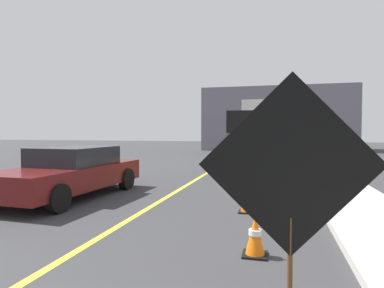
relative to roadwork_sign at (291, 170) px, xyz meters
name	(u,v)px	position (x,y,z in m)	size (l,w,h in m)	color
sidewalk_curb	(383,228)	(1.76, 3.54, -1.40)	(1.84, 48.00, 0.14)	#B2ADA3
lane_center_stripe	(138,215)	(-3.04, 3.54, -1.47)	(0.14, 36.00, 0.01)	yellow
roadwork_sign	(291,170)	(0.00, 0.00, 0.00)	(1.61, 0.31, 2.33)	#593819
arrow_board_trailer	(245,163)	(-1.38, 10.83, -0.99)	(1.60, 1.90, 2.70)	orange
box_truck	(268,131)	(-0.60, 16.29, 0.36)	(2.57, 6.59, 3.39)	black
pickup_car	(71,172)	(-5.63, 4.89, -0.77)	(2.22, 4.80, 1.38)	#591414
highway_guide_sign	(292,112)	(1.09, 24.63, 1.95)	(2.79, 0.29, 5.00)	gray
far_building_block	(277,120)	(-0.08, 31.42, 1.54)	(14.09, 7.27, 6.02)	slate
traffic_cone_near_sign	(255,236)	(-0.41, 1.78, -1.18)	(0.36, 0.36, 0.60)	black
traffic_cone_mid_lane	(247,196)	(-0.75, 4.33, -1.10)	(0.36, 0.36, 0.76)	black
traffic_cone_far_lane	(241,183)	(-1.10, 6.44, -1.15)	(0.36, 0.36, 0.65)	black
traffic_cone_curbside	(238,172)	(-1.44, 8.64, -1.09)	(0.36, 0.36, 0.77)	black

